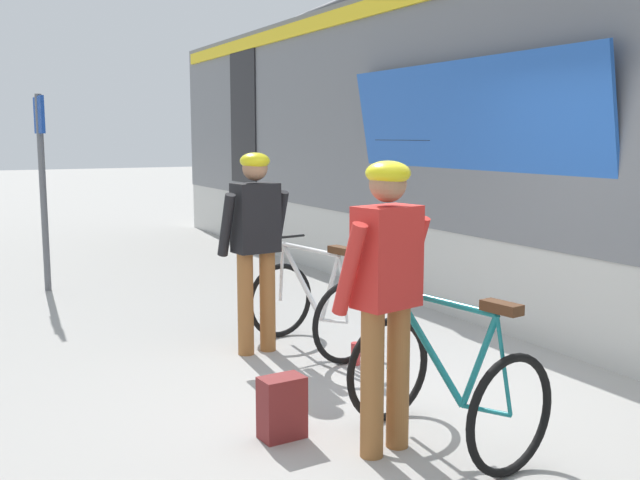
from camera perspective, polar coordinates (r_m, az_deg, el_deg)
The scene contains 9 objects.
ground_plane at distance 5.40m, azimuth 8.09°, elevation -12.64°, with size 80.00×80.00×0.00m, color #A09E99.
train_car at distance 8.09m, azimuth 23.25°, elevation 7.90°, with size 3.18×19.29×3.88m.
cyclist_near_in_red at distance 4.35m, azimuth 5.16°, elevation -3.20°, with size 0.65×0.39×1.76m.
cyclist_far_in_dark at distance 6.39m, azimuth -5.02°, elevation 0.43°, with size 0.63×0.35×1.76m.
bicycle_near_teal at distance 4.64m, azimuth 9.69°, elevation -10.89°, with size 0.86×1.16×0.99m.
bicycle_far_white at distance 6.56m, azimuth -0.62°, elevation -5.12°, with size 0.86×1.16×0.99m.
backpack_on_platform at distance 4.77m, azimuth -2.97°, elevation -12.86°, with size 0.28×0.18×0.40m, color maroon.
water_bottle_near_the_bikes at distance 6.22m, azimuth 2.78°, elevation -8.81°, with size 0.08×0.08×0.19m, color red.
platform_sign_post at distance 9.56m, azimuth -20.82°, elevation 5.90°, with size 0.08×0.70×2.40m.
Camera 1 is at (-2.98, -4.07, 1.90)m, focal length 41.22 mm.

